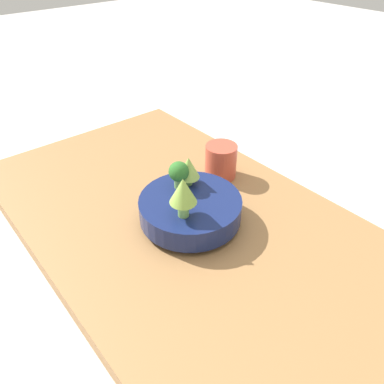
# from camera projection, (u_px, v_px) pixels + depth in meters

# --- Properties ---
(ground_plane) EXTENTS (6.00, 6.00, 0.00)m
(ground_plane) POSITION_uv_depth(u_px,v_px,m) (190.00, 236.00, 0.92)
(ground_plane) COLOR silver
(table) EXTENTS (1.17, 0.65, 0.05)m
(table) POSITION_uv_depth(u_px,v_px,m) (190.00, 229.00, 0.90)
(table) COLOR #9E7042
(table) RESTS_ON ground_plane
(bowl) EXTENTS (0.24, 0.24, 0.07)m
(bowl) POSITION_uv_depth(u_px,v_px,m) (192.00, 209.00, 0.87)
(bowl) COLOR navy
(bowl) RESTS_ON table
(broccoli_floret_left) EXTENTS (0.05, 0.05, 0.07)m
(broccoli_floret_left) POSITION_uv_depth(u_px,v_px,m) (179.00, 173.00, 0.87)
(broccoli_floret_left) COLOR #7AB256
(broccoli_floret_left) RESTS_ON bowl
(romanesco_piece_near) EXTENTS (0.06, 0.06, 0.10)m
(romanesco_piece_near) POSITION_uv_depth(u_px,v_px,m) (183.00, 192.00, 0.77)
(romanesco_piece_near) COLOR #7AB256
(romanesco_piece_near) RESTS_ON bowl
(romanesco_piece_far) EXTENTS (0.05, 0.05, 0.07)m
(romanesco_piece_far) POSITION_uv_depth(u_px,v_px,m) (189.00, 168.00, 0.87)
(romanesco_piece_far) COLOR #609347
(romanesco_piece_far) RESTS_ON bowl
(cup) EXTENTS (0.09, 0.09, 0.09)m
(cup) POSITION_uv_depth(u_px,v_px,m) (221.00, 161.00, 1.02)
(cup) COLOR #C64C38
(cup) RESTS_ON table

